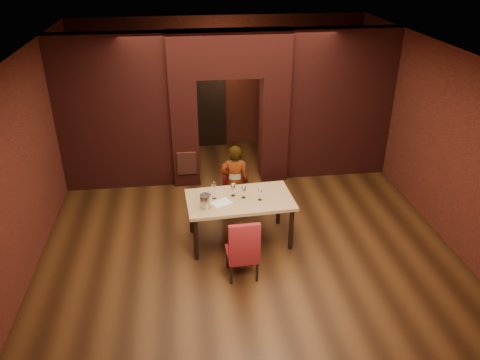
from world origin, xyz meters
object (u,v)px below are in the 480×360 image
object	(u,v)px
chair_far	(235,191)
potted_plant	(261,197)
dining_table	(240,220)
wine_glass_b	(244,192)
water_bottle	(214,190)
person_seated	(235,182)
wine_glass_c	(260,195)
chair_near	(242,247)
wine_glass_a	(233,190)
wine_bucket	(206,201)

from	to	relation	value
chair_far	potted_plant	bearing A→B (deg)	21.02
dining_table	wine_glass_b	size ratio (longest dim) A/B	8.59
chair_far	water_bottle	size ratio (longest dim) A/B	3.14
person_seated	wine_glass_c	bearing A→B (deg)	115.05
person_seated	chair_near	bearing A→B (deg)	92.53
wine_glass_b	water_bottle	bearing A→B (deg)	174.75
chair_near	wine_glass_a	world-z (taller)	wine_glass_a
wine_glass_b	wine_glass_c	distance (m)	0.29
dining_table	water_bottle	distance (m)	0.72
dining_table	wine_glass_b	bearing A→B (deg)	13.31
chair_far	chair_near	distance (m)	1.87
wine_bucket	water_bottle	bearing A→B (deg)	60.93
wine_glass_c	wine_glass_b	bearing A→B (deg)	156.95
person_seated	wine_glass_c	xyz separation A→B (m)	(0.32, -0.92, 0.21)
wine_glass_b	wine_bucket	size ratio (longest dim) A/B	0.90
wine_bucket	water_bottle	xyz separation A→B (m)	(0.16, 0.29, 0.04)
potted_plant	wine_glass_a	bearing A→B (deg)	-123.79
wine_bucket	water_bottle	world-z (taller)	water_bottle
chair_near	water_bottle	distance (m)	1.18
wine_bucket	wine_glass_a	bearing A→B (deg)	34.21
wine_glass_a	water_bottle	size ratio (longest dim) A/B	0.72
chair_near	potted_plant	size ratio (longest dim) A/B	2.58
person_seated	wine_bucket	xyz separation A→B (m)	(-0.60, -1.05, 0.22)
wine_bucket	chair_far	bearing A→B (deg)	61.17
dining_table	water_bottle	size ratio (longest dim) A/B	5.79
dining_table	chair_near	distance (m)	0.97
wine_glass_a	wine_glass_b	bearing A→B (deg)	-28.82
dining_table	person_seated	size ratio (longest dim) A/B	1.23
chair_far	person_seated	size ratio (longest dim) A/B	0.66
wine_glass_c	potted_plant	size ratio (longest dim) A/B	0.47
dining_table	chair_far	bearing A→B (deg)	84.93
chair_far	potted_plant	distance (m)	0.65
chair_far	water_bottle	world-z (taller)	water_bottle
wine_glass_a	person_seated	bearing A→B (deg)	81.31
wine_bucket	potted_plant	distance (m)	1.92
dining_table	wine_bucket	distance (m)	0.83
potted_plant	dining_table	bearing A→B (deg)	-117.13
dining_table	chair_near	xyz separation A→B (m)	(-0.09, -0.96, 0.11)
wine_bucket	water_bottle	distance (m)	0.33
dining_table	potted_plant	distance (m)	1.27
dining_table	wine_glass_c	bearing A→B (deg)	-18.45
wine_glass_a	wine_glass_c	xyz separation A→B (m)	(0.43, -0.20, -0.01)
wine_glass_b	wine_bucket	xyz separation A→B (m)	(-0.66, -0.24, 0.01)
chair_far	wine_glass_a	xyz separation A→B (m)	(-0.13, -0.79, 0.47)
wine_bucket	potted_plant	xyz separation A→B (m)	(1.16, 1.34, -0.75)
potted_plant	wine_glass_c	bearing A→B (deg)	-101.20
person_seated	potted_plant	distance (m)	0.82
chair_near	wine_bucket	size ratio (longest dim) A/B	4.58
chair_near	potted_plant	world-z (taller)	chair_near
wine_glass_c	potted_plant	world-z (taller)	wine_glass_c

